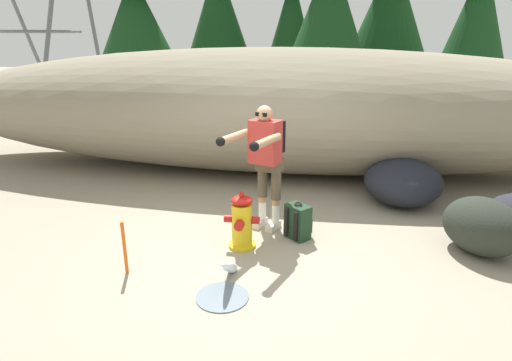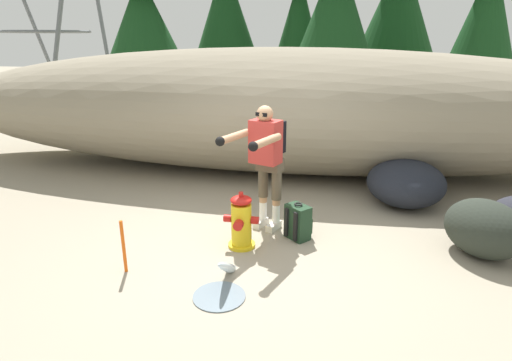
{
  "view_description": "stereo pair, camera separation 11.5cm",
  "coord_description": "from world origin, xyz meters",
  "views": [
    {
      "loc": [
        0.72,
        -4.43,
        2.42
      ],
      "look_at": [
        -0.01,
        0.38,
        0.75
      ],
      "focal_mm": 29.67,
      "sensor_mm": 36.0,
      "label": 1
    },
    {
      "loc": [
        0.84,
        -4.41,
        2.42
      ],
      "look_at": [
        -0.01,
        0.38,
        0.75
      ],
      "focal_mm": 29.67,
      "sensor_mm": 36.0,
      "label": 2
    }
  ],
  "objects": [
    {
      "name": "boulder_small",
      "position": [
        2.65,
        0.37,
        0.33
      ],
      "size": [
        1.15,
        1.18,
        0.67
      ],
      "primitive_type": "ellipsoid",
      "rotation": [
        0.0,
        0.0,
        5.37
      ],
      "color": "#272D26",
      "rests_on": "ground_plane"
    },
    {
      "name": "dirt_embankment",
      "position": [
        0.0,
        3.36,
        1.12
      ],
      "size": [
        13.73,
        3.2,
        2.24
      ],
      "primitive_type": "ellipsoid",
      "color": "gray",
      "rests_on": "ground_plane"
    },
    {
      "name": "fire_hydrant",
      "position": [
        -0.13,
        0.08,
        0.32
      ],
      "size": [
        0.42,
        0.38,
        0.7
      ],
      "color": "gold",
      "rests_on": "ground_plane"
    },
    {
      "name": "pine_tree_far_left",
      "position": [
        -4.76,
        8.12,
        3.32
      ],
      "size": [
        2.44,
        2.44,
        5.91
      ],
      "color": "#47331E",
      "rests_on": "ground_plane"
    },
    {
      "name": "spare_backpack",
      "position": [
        0.52,
        0.43,
        0.22
      ],
      "size": [
        0.36,
        0.36,
        0.47
      ],
      "rotation": [
        0.0,
        0.0,
        0.82
      ],
      "color": "#1E3823",
      "rests_on": "ground_plane"
    },
    {
      "name": "boulder_large",
      "position": [
        2.01,
        1.84,
        0.34
      ],
      "size": [
        1.21,
        1.28,
        0.68
      ],
      "primitive_type": "ellipsoid",
      "rotation": [
        0.0,
        0.0,
        3.08
      ],
      "color": "black",
      "rests_on": "ground_plane"
    },
    {
      "name": "survey_stake",
      "position": [
        -1.25,
        -0.7,
        0.3
      ],
      "size": [
        0.04,
        0.04,
        0.6
      ],
      "primitive_type": "cylinder",
      "color": "#E55914",
      "rests_on": "ground_plane"
    },
    {
      "name": "ground_plane",
      "position": [
        0.0,
        0.0,
        -0.02
      ],
      "size": [
        56.0,
        56.0,
        0.04
      ],
      "primitive_type": "cube",
      "color": "gray"
    },
    {
      "name": "utility_worker",
      "position": [
        0.08,
        0.62,
        1.04
      ],
      "size": [
        0.73,
        1.04,
        1.63
      ],
      "rotation": [
        0.0,
        0.0,
        -1.95
      ],
      "color": "beige",
      "rests_on": "ground_plane"
    },
    {
      "name": "hydrant_water_jet",
      "position": [
        -0.13,
        -0.64,
        0.05
      ],
      "size": [
        0.52,
        1.19,
        0.68
      ],
      "color": "silver",
      "rests_on": "ground_plane"
    },
    {
      "name": "pine_tree_center",
      "position": [
        -0.42,
        11.28,
        3.48
      ],
      "size": [
        1.81,
        1.81,
        6.52
      ],
      "color": "#47331E",
      "rests_on": "ground_plane"
    }
  ]
}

